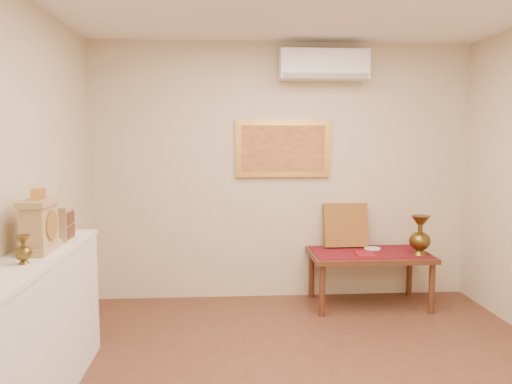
{
  "coord_description": "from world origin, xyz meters",
  "views": [
    {
      "loc": [
        -0.63,
        -3.01,
        1.71
      ],
      "look_at": [
        -0.36,
        1.15,
        1.26
      ],
      "focal_mm": 35.0,
      "sensor_mm": 36.0,
      "label": 1
    }
  ],
  "objects": [
    {
      "name": "wall_back",
      "position": [
        0.0,
        2.25,
        1.35
      ],
      "size": [
        4.0,
        0.02,
        2.7
      ],
      "primitive_type": "cube",
      "color": "beige",
      "rests_on": "ground"
    },
    {
      "name": "brass_urn_small",
      "position": [
        -1.8,
        -0.08,
        1.09
      ],
      "size": [
        0.1,
        0.1,
        0.22
      ],
      "primitive_type": null,
      "color": "brown",
      "rests_on": "display_ledge"
    },
    {
      "name": "table_cloth",
      "position": [
        0.85,
        1.88,
        0.55
      ],
      "size": [
        1.14,
        0.59,
        0.01
      ],
      "primitive_type": "cube",
      "color": "maroon",
      "rests_on": "low_table"
    },
    {
      "name": "brass_urn_tall",
      "position": [
        1.31,
        1.74,
        0.79
      ],
      "size": [
        0.21,
        0.21,
        0.47
      ],
      "primitive_type": null,
      "color": "brown",
      "rests_on": "table_cloth"
    },
    {
      "name": "plate",
      "position": [
        0.92,
        2.0,
        0.56
      ],
      "size": [
        0.17,
        0.17,
        0.01
      ],
      "primitive_type": "cylinder",
      "color": "white",
      "rests_on": "table_cloth"
    },
    {
      "name": "menu",
      "position": [
        0.77,
        1.76,
        0.56
      ],
      "size": [
        0.2,
        0.26,
        0.01
      ],
      "primitive_type": "cube",
      "rotation": [
        0.0,
        0.0,
        -0.07
      ],
      "color": "maroon",
      "rests_on": "table_cloth"
    },
    {
      "name": "cushion",
      "position": [
        0.66,
        2.13,
        0.79
      ],
      "size": [
        0.46,
        0.19,
        0.47
      ],
      "primitive_type": "cube",
      "rotation": [
        -0.21,
        0.0,
        0.0
      ],
      "color": "maroon",
      "rests_on": "table_cloth"
    },
    {
      "name": "display_ledge",
      "position": [
        -1.82,
        0.0,
        0.49
      ],
      "size": [
        0.37,
        2.02,
        0.98
      ],
      "color": "white",
      "rests_on": "floor"
    },
    {
      "name": "mantel_clock",
      "position": [
        -1.81,
        0.23,
        1.15
      ],
      "size": [
        0.17,
        0.36,
        0.41
      ],
      "color": "tan",
      "rests_on": "display_ledge"
    },
    {
      "name": "wooden_chest",
      "position": [
        -1.8,
        0.61,
        1.1
      ],
      "size": [
        0.16,
        0.21,
        0.24
      ],
      "color": "tan",
      "rests_on": "display_ledge"
    },
    {
      "name": "low_table",
      "position": [
        0.85,
        1.88,
        0.48
      ],
      "size": [
        1.2,
        0.7,
        0.55
      ],
      "color": "#542A19",
      "rests_on": "floor"
    },
    {
      "name": "painting",
      "position": [
        0.0,
        2.22,
        1.6
      ],
      "size": [
        1.0,
        0.06,
        0.6
      ],
      "color": "gold",
      "rests_on": "wall_back"
    },
    {
      "name": "ac_unit",
      "position": [
        0.4,
        2.12,
        2.45
      ],
      "size": [
        0.9,
        0.25,
        0.3
      ],
      "color": "white",
      "rests_on": "wall_back"
    }
  ]
}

